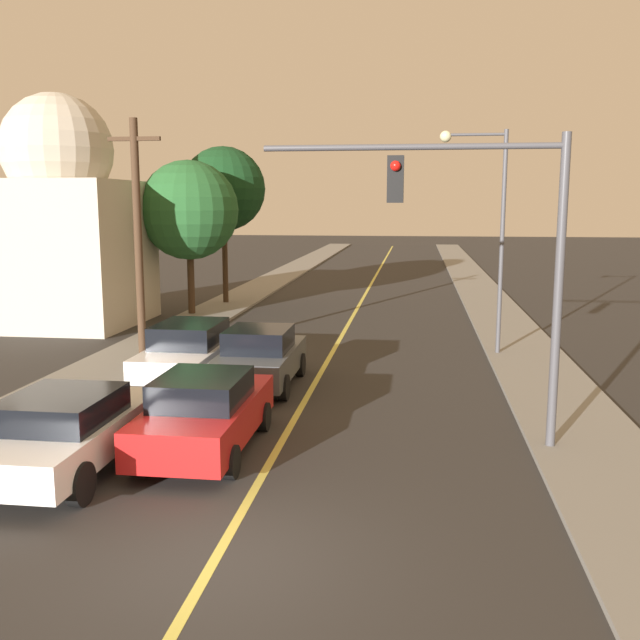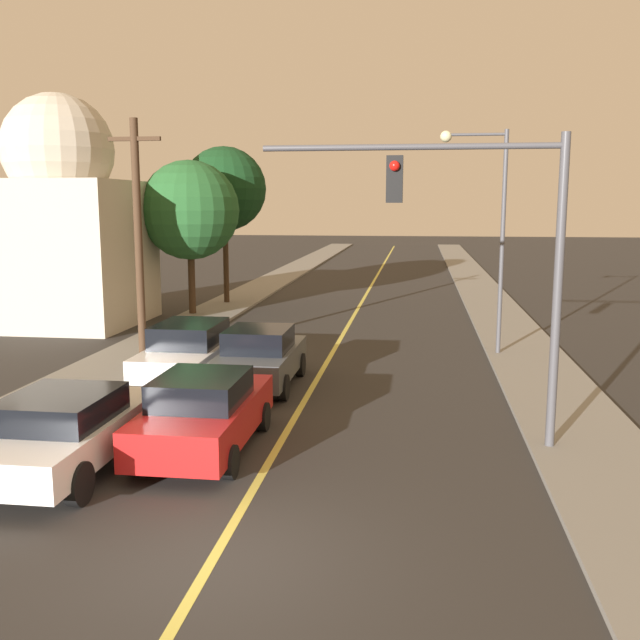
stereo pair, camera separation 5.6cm
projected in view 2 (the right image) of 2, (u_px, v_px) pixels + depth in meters
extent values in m
plane|color=#2D2B28|center=(212.00, 562.00, 9.85)|extent=(200.00, 200.00, 0.00)
cube|color=#2D2B28|center=(374.00, 281.00, 45.04)|extent=(10.04, 80.00, 0.01)
cube|color=#D1C14C|center=(374.00, 281.00, 45.04)|extent=(0.16, 76.00, 0.00)
cube|color=gray|center=(276.00, 279.00, 45.88)|extent=(2.50, 80.00, 0.12)
cube|color=gray|center=(475.00, 282.00, 44.19)|extent=(2.50, 80.00, 0.12)
cube|color=red|center=(205.00, 418.00, 14.18)|extent=(1.85, 4.48, 0.73)
cube|color=black|center=(201.00, 389.00, 13.90)|extent=(1.62, 2.01, 0.54)
cylinder|color=black|center=(185.00, 413.00, 15.72)|extent=(0.22, 0.63, 0.63)
cylinder|color=black|center=(263.00, 417.00, 15.48)|extent=(0.22, 0.63, 0.63)
cylinder|color=black|center=(136.00, 457.00, 13.00)|extent=(0.22, 0.63, 0.63)
cylinder|color=black|center=(230.00, 462.00, 12.77)|extent=(0.22, 0.63, 0.63)
cube|color=#474C51|center=(260.00, 362.00, 19.16)|extent=(1.84, 4.18, 0.71)
cube|color=black|center=(259.00, 339.00, 18.89)|extent=(1.62, 1.88, 0.59)
cylinder|color=black|center=(241.00, 363.00, 20.60)|extent=(0.22, 0.67, 0.67)
cylinder|color=black|center=(300.00, 365.00, 20.36)|extent=(0.22, 0.67, 0.67)
cylinder|color=black|center=(216.00, 385.00, 18.07)|extent=(0.22, 0.67, 0.67)
cylinder|color=black|center=(283.00, 388.00, 17.83)|extent=(0.22, 0.67, 0.67)
cube|color=white|center=(67.00, 434.00, 13.13)|extent=(1.99, 4.74, 0.63)
cube|color=black|center=(60.00, 408.00, 12.86)|extent=(1.75, 2.13, 0.51)
cylinder|color=black|center=(59.00, 424.00, 14.75)|extent=(0.22, 0.74, 0.74)
cylinder|color=black|center=(146.00, 428.00, 14.49)|extent=(0.22, 0.74, 0.74)
cylinder|color=black|center=(79.00, 484.00, 11.62)|extent=(0.22, 0.74, 0.74)
cube|color=white|center=(192.00, 354.00, 20.42)|extent=(1.95, 5.19, 0.62)
cube|color=black|center=(190.00, 334.00, 20.12)|extent=(1.71, 2.33, 0.63)
cylinder|color=black|center=(180.00, 352.00, 22.17)|extent=(0.22, 0.66, 0.66)
cylinder|color=black|center=(238.00, 353.00, 21.92)|extent=(0.22, 0.66, 0.66)
cylinder|color=black|center=(141.00, 376.00, 19.02)|extent=(0.22, 0.66, 0.66)
cylinder|color=black|center=(208.00, 379.00, 18.77)|extent=(0.22, 0.66, 0.66)
cylinder|color=#47474C|center=(557.00, 294.00, 13.74)|extent=(0.18, 0.18, 6.10)
cylinder|color=#47474C|center=(410.00, 147.00, 13.67)|extent=(5.76, 0.12, 0.12)
cube|color=black|center=(395.00, 179.00, 13.81)|extent=(0.32, 0.28, 0.90)
sphere|color=red|center=(395.00, 166.00, 13.59)|extent=(0.20, 0.20, 0.20)
cylinder|color=#47474C|center=(502.00, 244.00, 22.51)|extent=(0.14, 0.14, 7.04)
cylinder|color=#47474C|center=(476.00, 134.00, 22.09)|extent=(1.85, 0.09, 0.09)
sphere|color=beige|center=(446.00, 136.00, 22.22)|extent=(0.36, 0.36, 0.36)
cylinder|color=#422D1E|center=(139.00, 242.00, 21.45)|extent=(0.24, 0.24, 7.25)
cube|color=#422D1E|center=(134.00, 139.00, 20.96)|extent=(1.60, 0.12, 0.12)
cylinder|color=#3D2B1C|center=(192.00, 279.00, 31.10)|extent=(0.30, 0.30, 2.99)
sphere|color=#235628|center=(190.00, 210.00, 30.62)|extent=(4.26, 4.26, 4.26)
cylinder|color=#3D2B1C|center=(226.00, 261.00, 34.55)|extent=(0.26, 0.26, 4.06)
sphere|color=#143819|center=(224.00, 189.00, 33.99)|extent=(3.99, 3.99, 3.99)
cube|color=#BCB29E|center=(64.00, 253.00, 28.79)|extent=(5.88, 5.88, 5.79)
sphere|color=#BCB29E|center=(58.00, 150.00, 28.13)|extent=(4.37, 4.37, 4.37)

